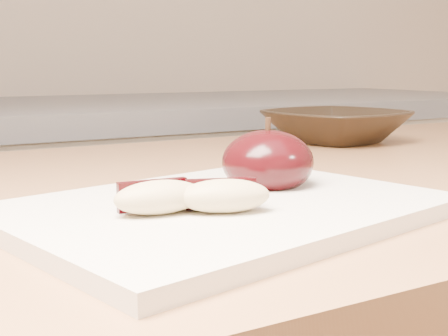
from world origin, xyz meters
TOP-DOWN VIEW (x-y plane):
  - cutting_board at (0.00, 0.36)m, footprint 0.35×0.29m
  - apple_half at (0.07, 0.40)m, footprint 0.10×0.10m
  - apple_wedge_a at (-0.05, 0.35)m, footprint 0.07×0.04m
  - apple_wedge_b at (-0.01, 0.33)m, footprint 0.07×0.05m
  - bowl at (0.38, 0.68)m, footprint 0.22×0.22m

SIDE VIEW (x-z plane):
  - cutting_board at x=0.00m, z-range 0.90..0.91m
  - bowl at x=0.38m, z-range 0.90..0.95m
  - apple_wedge_a at x=-0.05m, z-range 0.91..0.94m
  - apple_wedge_b at x=-0.01m, z-range 0.91..0.94m
  - apple_half at x=0.07m, z-range 0.90..0.96m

